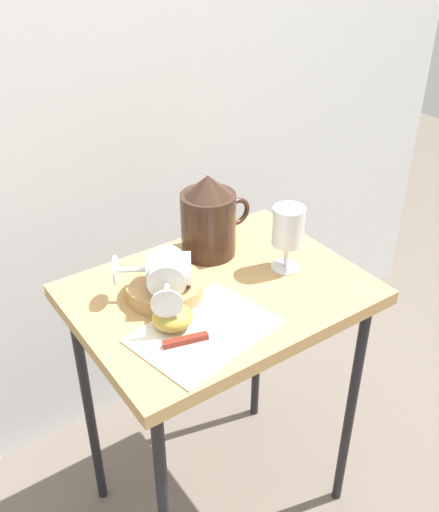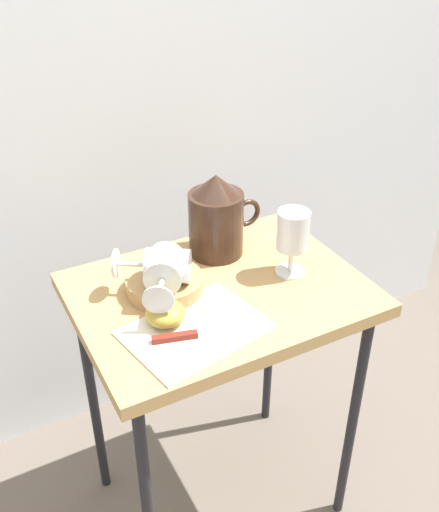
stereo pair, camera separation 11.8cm
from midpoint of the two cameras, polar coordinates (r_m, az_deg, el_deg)
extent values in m
plane|color=#665B51|center=(1.72, -2.12, -22.20)|extent=(6.00, 6.00, 0.00)
cube|color=white|center=(1.50, -12.97, 12.82)|extent=(2.40, 0.03, 1.83)
cube|color=tan|center=(1.23, -2.74, -3.81)|extent=(0.60, 0.44, 0.03)
cylinder|color=black|center=(1.48, 10.30, -14.57)|extent=(0.02, 0.02, 0.66)
cylinder|color=black|center=(1.51, -14.82, -14.21)|extent=(0.02, 0.02, 0.66)
cylinder|color=black|center=(1.68, 1.70, -7.30)|extent=(0.02, 0.02, 0.66)
cube|color=silver|center=(1.11, -4.55, -7.39)|extent=(0.29, 0.23, 0.00)
cylinder|color=#AD8451|center=(1.21, -8.10, -3.18)|extent=(0.16, 0.16, 0.03)
cylinder|color=#382319|center=(1.31, -3.67, 3.01)|extent=(0.12, 0.12, 0.15)
cylinder|color=#B23819|center=(1.32, -3.63, 1.91)|extent=(0.11, 0.11, 0.08)
cone|color=#382319|center=(1.26, -3.82, 6.81)|extent=(0.10, 0.10, 0.05)
torus|color=#382319|center=(1.34, -0.79, 4.24)|extent=(0.07, 0.01, 0.07)
cylinder|color=silver|center=(1.29, 3.80, -1.14)|extent=(0.06, 0.06, 0.00)
cylinder|color=silver|center=(1.27, 3.85, 0.03)|extent=(0.01, 0.01, 0.06)
cylinder|color=silver|center=(1.24, 3.97, 2.83)|extent=(0.07, 0.07, 0.09)
cylinder|color=#B23819|center=(1.25, 3.94, 2.08)|extent=(0.06, 0.06, 0.04)
cylinder|color=silver|center=(1.16, -8.08, -1.63)|extent=(0.11, 0.11, 0.08)
cylinder|color=silver|center=(1.10, -8.21, -3.72)|extent=(0.04, 0.06, 0.01)
cylinder|color=silver|center=(1.07, -8.27, -4.72)|extent=(0.05, 0.03, 0.06)
cylinder|color=silver|center=(1.17, -7.80, -1.35)|extent=(0.11, 0.11, 0.07)
cylinder|color=silver|center=(1.18, -11.37, -1.42)|extent=(0.06, 0.04, 0.01)
cylinder|color=silver|center=(1.18, -12.89, -1.45)|extent=(0.04, 0.05, 0.06)
ellipsoid|color=#B29938|center=(1.12, -7.62, -5.99)|extent=(0.08, 0.08, 0.04)
cube|color=silver|center=(1.11, -0.81, -7.18)|extent=(0.14, 0.05, 0.00)
cube|color=maroon|center=(1.09, -6.45, -8.22)|extent=(0.09, 0.04, 0.01)
camera|label=1|loc=(0.06, -92.86, -1.81)|focal=41.29mm
camera|label=2|loc=(0.06, 87.14, 1.81)|focal=41.29mm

